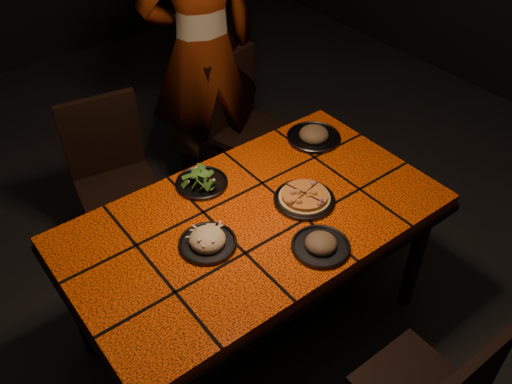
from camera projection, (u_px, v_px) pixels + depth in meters
room_shell at (254, 51)px, 1.81m from camera, size 6.04×7.04×3.08m
dining_table at (254, 229)px, 2.34m from camera, size 1.62×0.92×0.75m
chair_far_left at (112, 170)px, 2.90m from camera, size 0.48×0.48×0.91m
chair_far_right at (244, 119)px, 3.28m from camera, size 0.50×0.50×0.92m
diner at (202, 50)px, 3.05m from camera, size 0.76×0.57×1.89m
plate_pizza at (304, 198)px, 2.35m from camera, size 0.27×0.27×0.04m
plate_pasta at (208, 241)px, 2.15m from camera, size 0.24×0.24×0.08m
plate_salad at (202, 180)px, 2.44m from camera, size 0.24×0.24×0.07m
plate_mushroom_a at (321, 244)px, 2.14m from camera, size 0.24×0.24×0.08m
plate_mushroom_b at (314, 135)px, 2.71m from camera, size 0.27×0.27×0.09m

